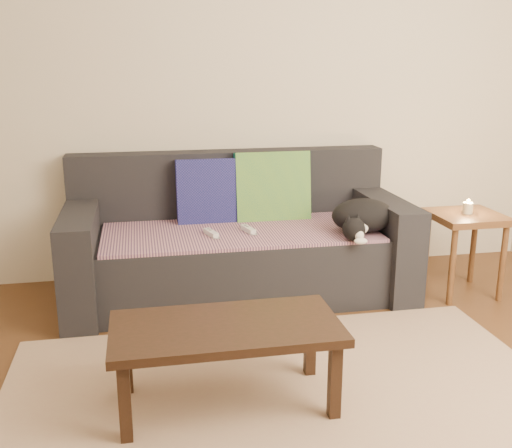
% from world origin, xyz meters
% --- Properties ---
extents(ground, '(4.50, 4.50, 0.00)m').
position_xyz_m(ground, '(0.00, 0.00, 0.00)').
color(ground, brown).
rests_on(ground, ground).
extents(back_wall, '(4.50, 0.04, 2.60)m').
position_xyz_m(back_wall, '(0.00, 2.00, 1.30)').
color(back_wall, beige).
rests_on(back_wall, ground).
extents(sofa, '(2.10, 0.94, 0.87)m').
position_xyz_m(sofa, '(0.00, 1.57, 0.31)').
color(sofa, '#232328').
rests_on(sofa, ground).
extents(throw_blanket, '(1.66, 0.74, 0.02)m').
position_xyz_m(throw_blanket, '(0.00, 1.48, 0.43)').
color(throw_blanket, '#3D284B').
rests_on(throw_blanket, sofa).
extents(cushion_navy, '(0.42, 0.16, 0.43)m').
position_xyz_m(cushion_navy, '(-0.15, 1.74, 0.63)').
color(cushion_navy, navy).
rests_on(cushion_navy, throw_blanket).
extents(cushion_green, '(0.49, 0.19, 0.50)m').
position_xyz_m(cushion_green, '(0.26, 1.74, 0.63)').
color(cushion_green, '#0E594E').
rests_on(cushion_green, throw_blanket).
extents(cat, '(0.49, 0.46, 0.20)m').
position_xyz_m(cat, '(0.72, 1.28, 0.54)').
color(cat, black).
rests_on(cat, throw_blanket).
extents(wii_remote_a, '(0.08, 0.15, 0.03)m').
position_xyz_m(wii_remote_a, '(-0.19, 1.39, 0.46)').
color(wii_remote_a, white).
rests_on(wii_remote_a, throw_blanket).
extents(wii_remote_b, '(0.07, 0.15, 0.03)m').
position_xyz_m(wii_remote_b, '(0.05, 1.43, 0.46)').
color(wii_remote_b, white).
rests_on(wii_remote_b, throw_blanket).
extents(side_table, '(0.42, 0.42, 0.53)m').
position_xyz_m(side_table, '(1.41, 1.27, 0.43)').
color(side_table, brown).
rests_on(side_table, ground).
extents(candle, '(0.06, 0.06, 0.09)m').
position_xyz_m(candle, '(1.41, 1.27, 0.56)').
color(candle, beige).
rests_on(candle, side_table).
extents(rug, '(2.50, 1.80, 0.01)m').
position_xyz_m(rug, '(0.00, 0.15, 0.01)').
color(rug, tan).
rests_on(rug, ground).
extents(coffee_table, '(0.96, 0.48, 0.38)m').
position_xyz_m(coffee_table, '(-0.26, 0.26, 0.34)').
color(coffee_table, black).
rests_on(coffee_table, rug).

